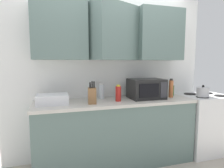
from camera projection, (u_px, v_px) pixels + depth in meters
name	position (u px, v px, depth m)	size (l,w,h in m)	color
wall_back_with_cabinets	(111.00, 52.00, 2.77)	(3.04, 0.59, 2.60)	white
counter_run	(116.00, 132.00, 2.68)	(2.17, 0.63, 0.90)	slate
stove_range	(203.00, 123.00, 3.08)	(0.76, 0.64, 0.91)	silver
kettle	(203.00, 92.00, 2.84)	(0.18, 0.18, 0.17)	#B2B2B7
microwave	(146.00, 89.00, 2.75)	(0.48, 0.37, 0.28)	black
dish_rack	(52.00, 99.00, 2.38)	(0.38, 0.30, 0.12)	silver
knife_block	(92.00, 95.00, 2.40)	(0.11, 0.13, 0.28)	brown
bottle_spice_jar	(171.00, 88.00, 2.83)	(0.07, 0.07, 0.28)	#BC6638
bottle_clear_tall	(101.00, 91.00, 2.72)	(0.08, 0.08, 0.23)	silver
bottle_red_sauce	(118.00, 93.00, 2.55)	(0.07, 0.07, 0.22)	red
bottle_green_oil	(172.00, 90.00, 3.02)	(0.05, 0.05, 0.17)	#386B2D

